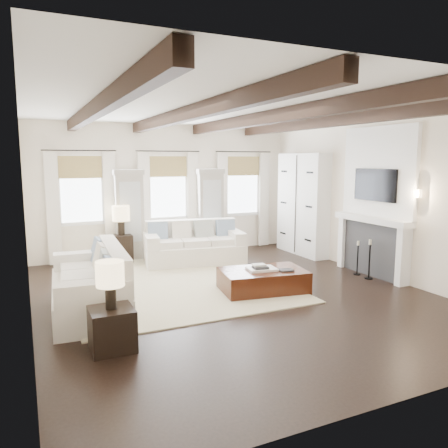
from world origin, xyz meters
name	(u,v)px	position (x,y,z in m)	size (l,w,h in m)	color
ground	(234,295)	(0.00, 0.00, 0.00)	(7.50, 7.50, 0.00)	black
room_shell	(248,183)	(0.75, 0.90, 1.89)	(6.54, 7.54, 3.22)	white
area_rug	(170,281)	(-0.75, 1.30, 0.01)	(3.87, 4.67, 0.02)	beige
sofa_back	(194,246)	(0.24, 2.59, 0.38)	(2.36, 1.35, 0.96)	white
sofa_left	(93,285)	(-2.34, 0.23, 0.40)	(1.21, 2.40, 1.00)	white
ottoman	(263,281)	(0.57, -0.02, 0.20)	(1.49, 0.93, 0.39)	black
tray	(262,269)	(0.55, -0.01, 0.41)	(0.50, 0.38, 0.04)	white
book_lower	(260,267)	(0.50, -0.05, 0.45)	(0.26, 0.20, 0.04)	#262628
book_upper	(259,265)	(0.50, -0.01, 0.49)	(0.22, 0.17, 0.03)	beige
book_loose	(286,270)	(0.90, -0.26, 0.41)	(0.24, 0.18, 0.03)	#262628
side_table_front	(112,329)	(-2.35, -1.36, 0.26)	(0.53, 0.53, 0.53)	black
lamp_front	(110,277)	(-2.35, -1.36, 0.93)	(0.35, 0.35, 0.60)	black
side_table_back	(122,249)	(-1.26, 3.25, 0.32)	(0.43, 0.43, 0.65)	black
lamp_back	(121,215)	(-1.26, 3.25, 1.10)	(0.39, 0.39, 0.67)	black
candlestick_near	(369,263)	(2.90, -0.18, 0.33)	(0.16, 0.16, 0.79)	black
candlestick_far	(357,261)	(2.90, 0.15, 0.29)	(0.14, 0.14, 0.70)	black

